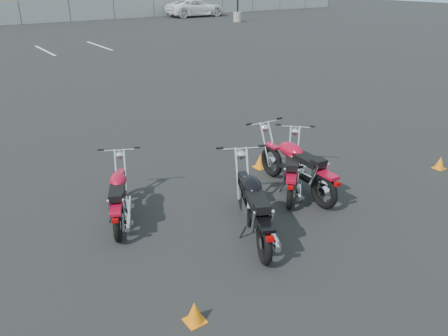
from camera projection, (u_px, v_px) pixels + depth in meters
ground at (235, 218)px, 7.35m from camera, size 120.00×120.00×0.00m
motorcycle_front_red at (119, 197)px, 7.15m from camera, size 1.17×1.84×0.93m
motorcycle_second_black at (254, 206)px, 6.71m from camera, size 1.38×2.14×1.08m
motorcycle_third_red at (297, 166)px, 8.08m from camera, size 0.87×2.24×1.10m
motorcycle_rear_red at (293, 169)px, 8.10m from camera, size 1.70×1.70×0.99m
training_cone_near at (260, 161)px, 9.21m from camera, size 0.26×0.26×0.31m
training_cone_far at (440, 163)px, 9.17m from camera, size 0.22×0.22×0.27m
training_cone_extra at (195, 312)px, 5.11m from camera, size 0.23×0.23×0.28m
white_van at (195, 3)px, 41.57m from camera, size 2.81×6.67×2.51m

